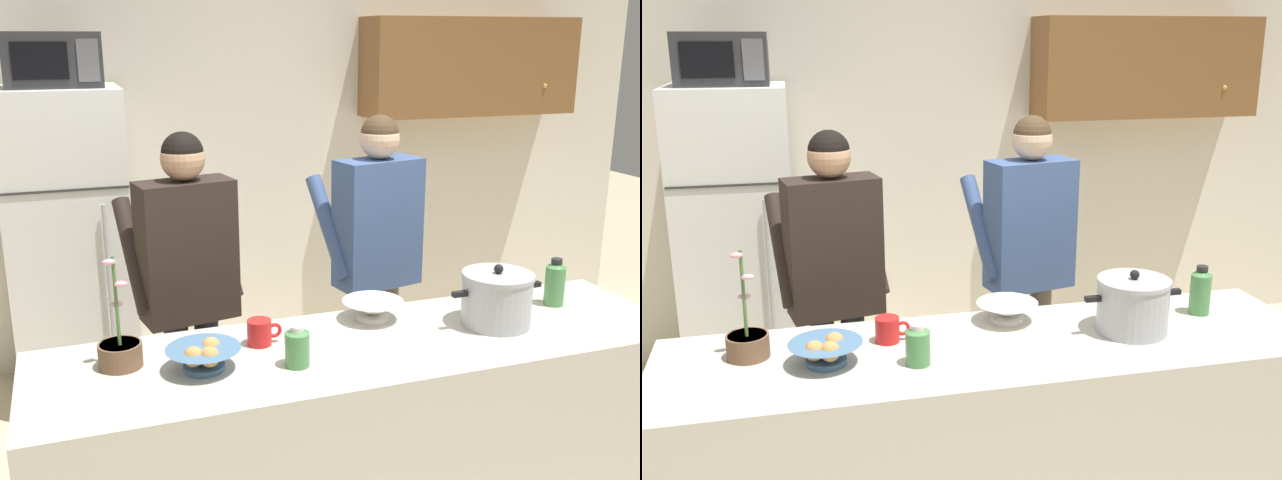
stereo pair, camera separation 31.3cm
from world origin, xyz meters
The scene contains 13 objects.
back_wall_unit centered at (0.23, 2.27, 1.38)m, with size 6.00×0.48×2.60m.
kitchen_island centered at (0.00, 0.00, 0.46)m, with size 2.46×0.68×0.92m, color beige.
refrigerator centered at (-1.02, 1.85, 0.88)m, with size 0.64×0.68×1.76m.
microwave centered at (-1.02, 1.83, 1.90)m, with size 0.48×0.37×0.28m.
person_near_pot centered at (-0.53, 0.80, 1.01)m, with size 0.55×0.48×1.63m.
person_by_sink centered at (0.43, 0.91, 1.04)m, with size 0.56×0.49×1.66m.
cooking_pot centered at (0.54, 0.00, 1.03)m, with size 0.39×0.28×0.25m.
coffee_mug centered at (-0.39, 0.12, 0.97)m, with size 0.13×0.09×0.10m.
bread_bowl centered at (-0.62, -0.02, 0.97)m, with size 0.26×0.26×0.10m.
empty_bowl centered at (0.10, 0.21, 0.97)m, with size 0.25×0.25×0.08m.
bottle_near_edge centered at (-0.31, -0.10, 0.99)m, with size 0.09×0.09×0.15m.
bottle_mid_counter centered at (0.89, 0.11, 1.02)m, with size 0.08×0.08×0.20m.
potted_orchid centered at (-0.89, 0.10, 0.98)m, with size 0.15×0.15×0.39m.
Camera 1 is at (-1.01, -2.29, 2.01)m, focal length 40.90 mm.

